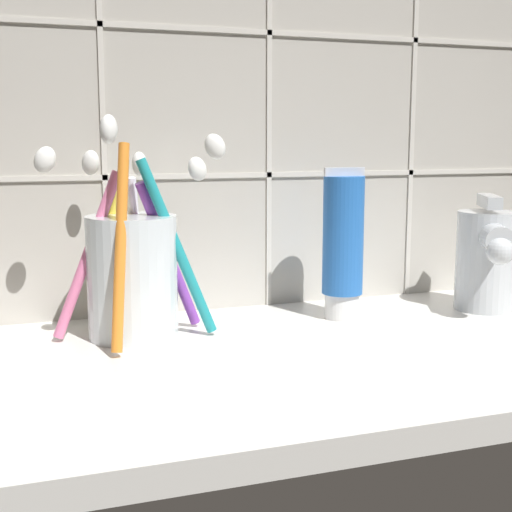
{
  "coord_description": "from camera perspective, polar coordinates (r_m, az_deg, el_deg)",
  "views": [
    {
      "loc": [
        -22.97,
        -51.46,
        18.81
      ],
      "look_at": [
        -4.07,
        3.43,
        9.35
      ],
      "focal_mm": 50.0,
      "sensor_mm": 36.0,
      "label": 1
    }
  ],
  "objects": [
    {
      "name": "sink_counter",
      "position": [
        0.59,
        4.87,
        -8.32
      ],
      "size": [
        64.99,
        33.19,
        2.0
      ],
      "primitive_type": "cube",
      "color": "silver",
      "rests_on": "ground"
    },
    {
      "name": "toothbrush_cup",
      "position": [
        0.62,
        -9.85,
        -1.07
      ],
      "size": [
        16.13,
        12.48,
        18.89
      ],
      "color": "silver",
      "rests_on": "sink_counter"
    },
    {
      "name": "tile_wall_backsplash",
      "position": [
        0.72,
        -0.41,
        10.4
      ],
      "size": [
        74.99,
        1.72,
        40.48
      ],
      "color": "#B7B2A8",
      "rests_on": "ground"
    },
    {
      "name": "toothpaste_tube",
      "position": [
        0.68,
        6.97,
        0.91
      ],
      "size": [
        4.04,
        3.85,
        14.32
      ],
      "color": "white",
      "rests_on": "sink_counter"
    },
    {
      "name": "sink_faucet",
      "position": [
        0.74,
        18.04,
        -0.05
      ],
      "size": [
        6.89,
        9.65,
        11.47
      ],
      "rotation": [
        0.0,
        0.0,
        -2.03
      ],
      "color": "silver",
      "rests_on": "sink_counter"
    }
  ]
}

